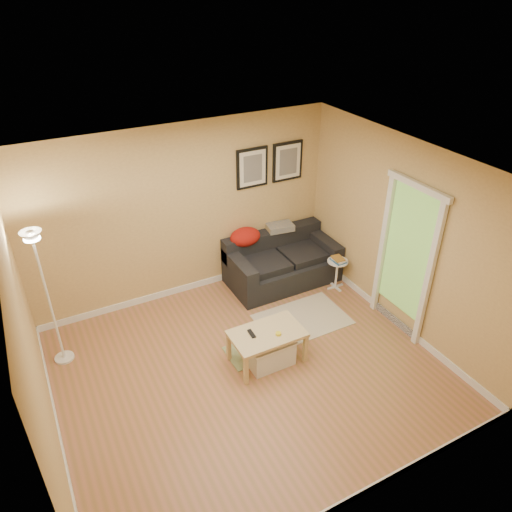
# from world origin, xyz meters

# --- Properties ---
(floor) EXTENTS (4.50, 4.50, 0.00)m
(floor) POSITION_xyz_m (0.00, 0.00, 0.00)
(floor) COLOR #AC6949
(floor) RESTS_ON ground
(ceiling) EXTENTS (4.50, 4.50, 0.00)m
(ceiling) POSITION_xyz_m (0.00, 0.00, 2.60)
(ceiling) COLOR white
(ceiling) RESTS_ON wall_back
(wall_back) EXTENTS (4.50, 0.00, 4.50)m
(wall_back) POSITION_xyz_m (0.00, 2.00, 1.30)
(wall_back) COLOR tan
(wall_back) RESTS_ON ground
(wall_front) EXTENTS (4.50, 0.00, 4.50)m
(wall_front) POSITION_xyz_m (0.00, -2.00, 1.30)
(wall_front) COLOR tan
(wall_front) RESTS_ON ground
(wall_left) EXTENTS (0.00, 4.00, 4.00)m
(wall_left) POSITION_xyz_m (-2.25, 0.00, 1.30)
(wall_left) COLOR tan
(wall_left) RESTS_ON ground
(wall_right) EXTENTS (0.00, 4.00, 4.00)m
(wall_right) POSITION_xyz_m (2.25, 0.00, 1.30)
(wall_right) COLOR tan
(wall_right) RESTS_ON ground
(baseboard_back) EXTENTS (4.50, 0.02, 0.10)m
(baseboard_back) POSITION_xyz_m (0.00, 1.99, 0.05)
(baseboard_back) COLOR white
(baseboard_back) RESTS_ON ground
(baseboard_front) EXTENTS (4.50, 0.02, 0.10)m
(baseboard_front) POSITION_xyz_m (0.00, -1.99, 0.05)
(baseboard_front) COLOR white
(baseboard_front) RESTS_ON ground
(baseboard_left) EXTENTS (0.02, 4.00, 0.10)m
(baseboard_left) POSITION_xyz_m (-2.24, 0.00, 0.05)
(baseboard_left) COLOR white
(baseboard_left) RESTS_ON ground
(baseboard_right) EXTENTS (0.02, 4.00, 0.10)m
(baseboard_right) POSITION_xyz_m (2.24, 0.00, 0.05)
(baseboard_right) COLOR white
(baseboard_right) RESTS_ON ground
(sofa) EXTENTS (1.70, 0.90, 0.75)m
(sofa) POSITION_xyz_m (1.38, 1.53, 0.38)
(sofa) COLOR black
(sofa) RESTS_ON ground
(red_throw) EXTENTS (0.48, 0.36, 0.28)m
(red_throw) POSITION_xyz_m (0.89, 1.84, 0.77)
(red_throw) COLOR #B31D10
(red_throw) RESTS_ON sofa
(plaid_throw) EXTENTS (0.45, 0.32, 0.10)m
(plaid_throw) POSITION_xyz_m (1.51, 1.86, 0.78)
(plaid_throw) COLOR tan
(plaid_throw) RESTS_ON sofa
(framed_print_left) EXTENTS (0.50, 0.04, 0.60)m
(framed_print_left) POSITION_xyz_m (1.08, 1.98, 1.80)
(framed_print_left) COLOR black
(framed_print_left) RESTS_ON wall_back
(framed_print_right) EXTENTS (0.50, 0.04, 0.60)m
(framed_print_right) POSITION_xyz_m (1.68, 1.98, 1.80)
(framed_print_right) COLOR black
(framed_print_right) RESTS_ON wall_back
(area_rug) EXTENTS (1.25, 0.85, 0.01)m
(area_rug) POSITION_xyz_m (1.13, 0.53, 0.01)
(area_rug) COLOR beige
(area_rug) RESTS_ON ground
(green_runner) EXTENTS (0.70, 0.50, 0.01)m
(green_runner) POSITION_xyz_m (0.21, 0.27, 0.01)
(green_runner) COLOR #668C4C
(green_runner) RESTS_ON ground
(coffee_table) EXTENTS (0.99, 0.70, 0.45)m
(coffee_table) POSITION_xyz_m (0.28, 0.05, 0.23)
(coffee_table) COLOR #D1BC80
(coffee_table) RESTS_ON ground
(remote_control) EXTENTS (0.06, 0.16, 0.02)m
(remote_control) POSITION_xyz_m (0.10, 0.11, 0.46)
(remote_control) COLOR black
(remote_control) RESTS_ON coffee_table
(tape_roll) EXTENTS (0.07, 0.07, 0.03)m
(tape_roll) POSITION_xyz_m (0.38, -0.05, 0.47)
(tape_roll) COLOR yellow
(tape_roll) RESTS_ON coffee_table
(storage_bin) EXTENTS (0.58, 0.42, 0.36)m
(storage_bin) POSITION_xyz_m (0.29, 0.01, 0.18)
(storage_bin) COLOR white
(storage_bin) RESTS_ON ground
(side_table) EXTENTS (0.32, 0.32, 0.49)m
(side_table) POSITION_xyz_m (2.02, 0.97, 0.24)
(side_table) COLOR white
(side_table) RESTS_ON ground
(book_stack) EXTENTS (0.18, 0.23, 0.07)m
(book_stack) POSITION_xyz_m (2.02, 0.96, 0.52)
(book_stack) COLOR #2D5A87
(book_stack) RESTS_ON side_table
(floor_lamp) EXTENTS (0.24, 0.24, 1.86)m
(floor_lamp) POSITION_xyz_m (-2.00, 1.28, 0.88)
(floor_lamp) COLOR white
(floor_lamp) RESTS_ON ground
(doorway) EXTENTS (0.12, 1.01, 2.13)m
(doorway) POSITION_xyz_m (2.20, -0.15, 1.02)
(doorway) COLOR white
(doorway) RESTS_ON ground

